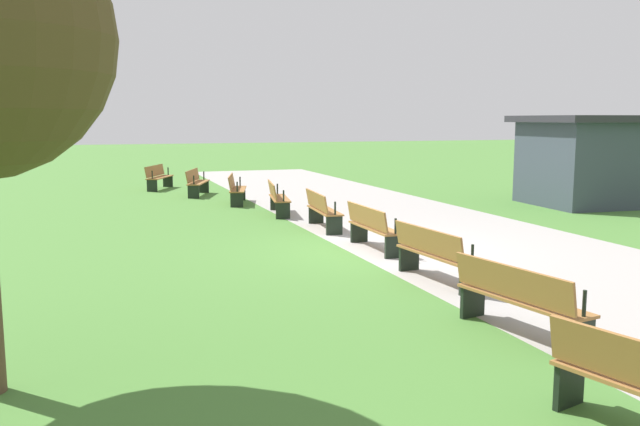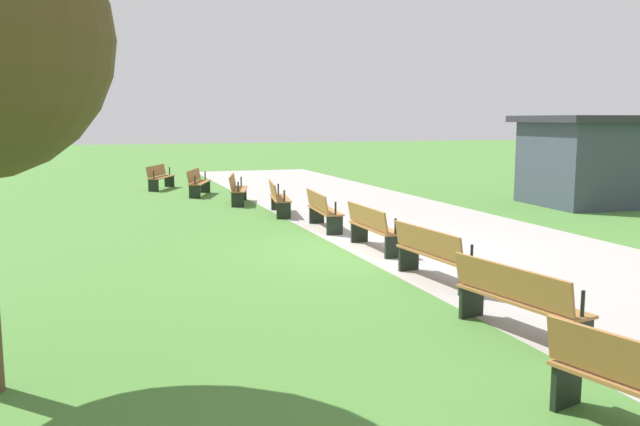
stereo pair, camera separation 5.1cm
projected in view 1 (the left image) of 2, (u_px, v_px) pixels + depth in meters
ground_plane at (375, 250)px, 13.25m from camera, size 120.00×120.00×0.00m
path_paving at (472, 243)px, 13.97m from camera, size 42.08×5.61×0.01m
bench_0 at (158, 176)px, 24.64m from camera, size 1.88×1.21×0.89m
bench_1 at (197, 182)px, 22.61m from camera, size 1.90×1.08×0.89m
bench_2 at (236, 188)px, 20.43m from camera, size 1.91×0.94×0.89m
bench_3 at (277, 197)px, 18.11m from camera, size 1.91×0.79×0.89m
bench_4 at (322, 209)px, 15.68m from camera, size 1.89×0.63×0.89m
bench_5 at (373, 227)px, 13.16m from camera, size 1.85×0.47×0.89m
bench_6 at (434, 253)px, 10.56m from camera, size 1.89×0.63×0.89m
bench_7 at (518, 298)px, 7.90m from camera, size 1.91×0.79×0.89m
kiosk at (577, 160)px, 19.93m from camera, size 3.71×3.14×2.70m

